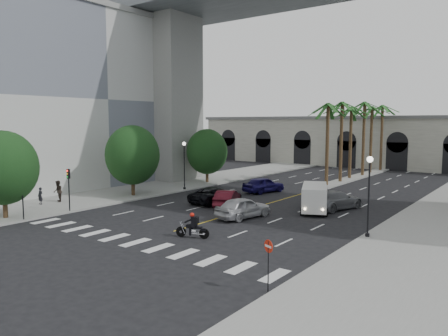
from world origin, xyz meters
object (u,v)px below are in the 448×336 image
lamp_post_left_far (184,161)px  car_b (227,198)px  traffic_signal_near (22,189)px  cargo_van (314,197)px  traffic_signal_far (69,183)px  do_not_enter_sign (268,254)px  lamp_post_right (369,189)px  motorcycle_rider (193,226)px  car_e (264,185)px  pedestrian_a (40,196)px  pedestrian_b (58,191)px  car_a (243,207)px  car_c (216,195)px  car_d (335,200)px

lamp_post_left_far → car_b: size_ratio=1.17×
traffic_signal_near → cargo_van: (16.29, 16.37, -1.26)m
traffic_signal_far → do_not_enter_sign: (22.10, -5.01, -0.78)m
lamp_post_right → do_not_enter_sign: size_ratio=2.24×
do_not_enter_sign → motorcycle_rider: bearing=171.9°
lamp_post_left_far → motorcycle_rider: 20.04m
car_e → lamp_post_right: bearing=156.0°
lamp_post_left_far → traffic_signal_near: 18.51m
car_b → do_not_enter_sign: (13.05, -14.89, 0.98)m
motorcycle_rider → car_b: size_ratio=0.49×
lamp_post_left_far → cargo_van: lamp_post_left_far is taller
traffic_signal_far → pedestrian_a: size_ratio=2.38×
pedestrian_b → do_not_enter_sign: bearing=19.8°
traffic_signal_far → car_a: bearing=28.1°
car_c → pedestrian_a: bearing=49.7°
lamp_post_left_far → lamp_post_right: 24.16m
lamp_post_left_far → car_c: lamp_post_left_far is taller
lamp_post_left_far → cargo_van: size_ratio=0.95×
motorcycle_rider → car_b: (-4.46, 9.88, -0.00)m
lamp_post_right → car_e: bearing=141.5°
traffic_signal_far → pedestrian_a: (-4.60, 0.14, -1.59)m
car_a → pedestrian_a: 18.64m
motorcycle_rider → car_e: car_e is taller
motorcycle_rider → do_not_enter_sign: do_not_enter_sign is taller
car_a → do_not_enter_sign: do_not_enter_sign is taller
traffic_signal_near → pedestrian_a: bearing=138.0°
car_d → pedestrian_a: size_ratio=3.71×
car_d → pedestrian_a: bearing=48.9°
cargo_van → car_d: bearing=39.7°
traffic_signal_near → car_b: bearing=56.9°
motorcycle_rider → pedestrian_a: size_ratio=1.46×
lamp_post_right → car_b: size_ratio=1.17×
traffic_signal_near → motorcycle_rider: (13.52, 4.00, -1.76)m
lamp_post_left_far → traffic_signal_far: bearing=-89.6°
car_a → car_b: 4.83m
car_d → car_e: size_ratio=1.16×
lamp_post_left_far → car_a: (12.90, -7.66, -2.39)m
car_d → do_not_enter_sign: size_ratio=2.39×
traffic_signal_far → car_e: traffic_signal_far is taller
traffic_signal_near → car_e: (7.59, 22.53, -1.68)m
lamp_post_left_far → car_e: (7.69, 4.03, -2.39)m
pedestrian_b → lamp_post_right: bearing=44.1°
car_b → car_d: car_d is taller
traffic_signal_near → car_a: size_ratio=0.75×
cargo_van → do_not_enter_sign: bearing=-95.4°
do_not_enter_sign → lamp_post_right: bearing=109.2°
traffic_signal_near → car_d: bearing=46.7°
cargo_van → pedestrian_b: cargo_van is taller
motorcycle_rider → car_a: (-0.72, 6.84, 0.08)m
motorcycle_rider → pedestrian_b: (-17.92, 1.78, 0.39)m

